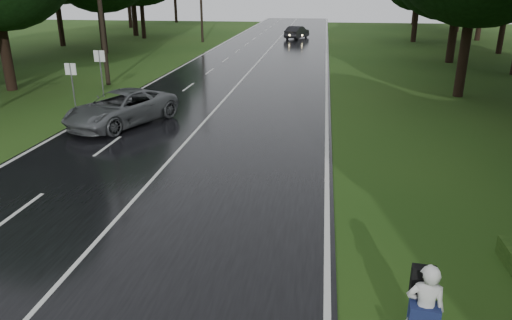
{
  "coord_description": "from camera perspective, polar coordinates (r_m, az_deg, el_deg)",
  "views": [
    {
      "loc": [
        5.47,
        -9.15,
        6.13
      ],
      "look_at": [
        3.58,
        4.35,
        1.1
      ],
      "focal_mm": 33.17,
      "sensor_mm": 36.0,
      "label": 1
    }
  ],
  "objects": [
    {
      "name": "road_sign_a",
      "position": [
        26.58,
        -20.87,
        5.58
      ],
      "size": [
        0.59,
        0.1,
        2.47
      ],
      "primitive_type": null,
      "color": "white",
      "rests_on": "ground"
    },
    {
      "name": "road_sign_b",
      "position": [
        29.44,
        -17.87,
        7.26
      ],
      "size": [
        0.64,
        0.1,
        2.69
      ],
      "primitive_type": null,
      "color": "white",
      "rests_on": "ground"
    },
    {
      "name": "tree_right_d",
      "position": [
        30.64,
        23.13,
        7.09
      ],
      "size": [
        10.1,
        10.1,
        15.78
      ],
      "primitive_type": null,
      "color": "black",
      "rests_on": "ground"
    },
    {
      "name": "tree_right_e",
      "position": [
        44.38,
        22.24,
        10.84
      ],
      "size": [
        8.9,
        8.9,
        13.91
      ],
      "primitive_type": null,
      "color": "black",
      "rests_on": "ground"
    },
    {
      "name": "tree_left_e",
      "position": [
        49.16,
        -17.73,
        12.16
      ],
      "size": [
        9.79,
        9.79,
        15.3
      ],
      "primitive_type": null,
      "color": "black",
      "rests_on": "ground"
    },
    {
      "name": "ground",
      "position": [
        12.3,
        -20.1,
        -11.02
      ],
      "size": [
        160.0,
        160.0,
        0.0
      ],
      "primitive_type": "plane",
      "color": "#284815",
      "rests_on": "ground"
    },
    {
      "name": "tree_left_d",
      "position": [
        33.67,
        -27.31,
        7.52
      ],
      "size": [
        9.25,
        9.25,
        14.46
      ],
      "primitive_type": null,
      "color": "black",
      "rests_on": "ground"
    },
    {
      "name": "road",
      "position": [
        30.28,
        -2.63,
        8.59
      ],
      "size": [
        12.0,
        140.0,
        0.04
      ],
      "primitive_type": "cube",
      "color": "black",
      "rests_on": "ground"
    },
    {
      "name": "utility_pole_far",
      "position": [
        56.99,
        -6.46,
        13.95
      ],
      "size": [
        1.8,
        0.28,
        10.76
      ],
      "primitive_type": null,
      "color": "black",
      "rests_on": "ground"
    },
    {
      "name": "lane_center",
      "position": [
        30.28,
        -2.63,
        8.63
      ],
      "size": [
        0.12,
        140.0,
        0.01
      ],
      "primitive_type": "cube",
      "color": "silver",
      "rests_on": "road"
    },
    {
      "name": "tree_left_f",
      "position": [
        62.36,
        -13.32,
        14.09
      ],
      "size": [
        9.76,
        9.76,
        15.24
      ],
      "primitive_type": null,
      "color": "black",
      "rests_on": "ground"
    },
    {
      "name": "tree_right_f",
      "position": [
        59.86,
        18.4,
        13.38
      ],
      "size": [
        8.53,
        8.53,
        13.34
      ],
      "primitive_type": null,
      "color": "black",
      "rests_on": "ground"
    },
    {
      "name": "hitchhiker",
      "position": [
        9.03,
        19.57,
        -16.98
      ],
      "size": [
        0.7,
        0.64,
        1.81
      ],
      "color": "silver",
      "rests_on": "ground"
    },
    {
      "name": "far_car",
      "position": [
        60.3,
        4.96,
        15.1
      ],
      "size": [
        2.94,
        4.84,
        1.5
      ],
      "primitive_type": "imported",
      "rotation": [
        0.0,
        0.0,
        2.82
      ],
      "color": "black",
      "rests_on": "road"
    },
    {
      "name": "utility_pole_mid",
      "position": [
        33.11,
        -17.35,
        8.67
      ],
      "size": [
        1.8,
        0.28,
        10.74
      ],
      "primitive_type": null,
      "color": "black",
      "rests_on": "ground"
    },
    {
      "name": "grey_car",
      "position": [
        22.88,
        -15.94,
        6.05
      ],
      "size": [
        4.6,
        6.18,
        1.56
      ],
      "primitive_type": "imported",
      "rotation": [
        0.0,
        0.0,
        5.88
      ],
      "color": "#545759",
      "rests_on": "road"
    }
  ]
}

